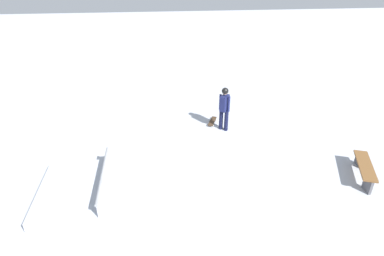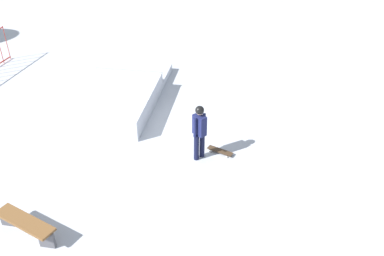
{
  "view_description": "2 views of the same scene",
  "coord_description": "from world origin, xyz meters",
  "views": [
    {
      "loc": [
        1.07,
        8.07,
        6.14
      ],
      "look_at": [
        0.12,
        -1.35,
        0.9
      ],
      "focal_mm": 30.4,
      "sensor_mm": 36.0,
      "label": 1
    },
    {
      "loc": [
        -10.78,
        -4.21,
        7.17
      ],
      "look_at": [
        -1.24,
        -2.53,
        1.0
      ],
      "focal_mm": 38.22,
      "sensor_mm": 36.0,
      "label": 2
    }
  ],
  "objects": [
    {
      "name": "park_bench",
      "position": [
        -4.9,
        0.67,
        0.36
      ],
      "size": [
        0.93,
        1.64,
        0.48
      ],
      "rotation": [
        0.0,
        0.0,
        1.21
      ],
      "color": "brown",
      "rests_on": "ground"
    },
    {
      "name": "ground_plane",
      "position": [
        0.0,
        0.0,
        0.0
      ],
      "size": [
        60.0,
        60.0,
        0.0
      ],
      "primitive_type": "plane",
      "color": "#B2B7C1"
    },
    {
      "name": "skater",
      "position": [
        -1.24,
        -2.74,
        1.01
      ],
      "size": [
        0.41,
        0.43,
        1.73
      ],
      "rotation": [
        0.0,
        0.0,
        0.91
      ],
      "color": "black",
      "rests_on": "ground"
    },
    {
      "name": "skate_ramp",
      "position": [
        1.48,
        0.6,
        0.32
      ],
      "size": [
        5.45,
        2.7,
        0.74
      ],
      "rotation": [
        0.0,
        0.0,
        0.02
      ],
      "color": "silver",
      "rests_on": "ground"
    },
    {
      "name": "skateboard",
      "position": [
        -0.91,
        -3.32,
        0.08
      ],
      "size": [
        0.48,
        0.82,
        0.09
      ],
      "rotation": [
        0.0,
        0.0,
        1.2
      ],
      "color": "#3F2D1E",
      "rests_on": "ground"
    }
  ]
}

